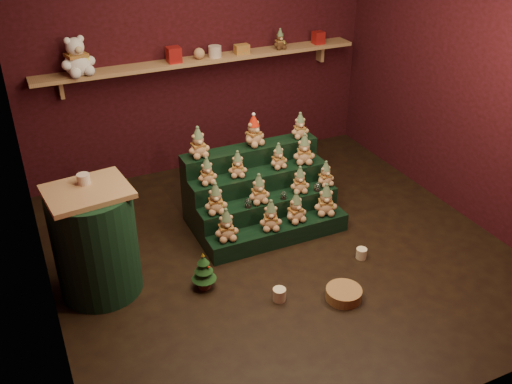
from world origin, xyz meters
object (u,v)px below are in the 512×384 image
side_table (96,242)px  wicker_basket (344,294)px  snow_globe_b (284,195)px  mug_left (279,294)px  riser_tier_front (279,234)px  white_bear (75,51)px  mug_right (361,253)px  snow_globe_c (317,187)px  brown_bear (280,39)px  mini_christmas_tree (204,271)px  snow_globe_a (248,203)px

side_table → wicker_basket: 2.07m
snow_globe_b → side_table: (-1.79, -0.15, 0.08)m
snow_globe_b → mug_left: bearing=-118.6°
riser_tier_front → white_bear: size_ratio=2.92×
wicker_basket → white_bear: size_ratio=0.62×
side_table → mug_left: 1.55m
side_table → mug_right: size_ratio=9.80×
wicker_basket → riser_tier_front: bearing=97.0°
snow_globe_c → brown_bear: bearing=77.2°
snow_globe_c → side_table: bearing=-175.9°
side_table → wicker_basket: side_table is taller
snow_globe_c → mug_right: (0.08, -0.71, -0.35)m
mini_christmas_tree → wicker_basket: bearing=-31.8°
snow_globe_b → snow_globe_c: size_ratio=0.91×
mug_left → wicker_basket: size_ratio=0.37×
mug_left → white_bear: 3.05m
snow_globe_c → mini_christmas_tree: size_ratio=0.24×
snow_globe_a → mini_christmas_tree: size_ratio=0.25×
snow_globe_c → side_table: 2.16m
snow_globe_b → brown_bear: brown_bear is taller
snow_globe_a → brown_bear: size_ratio=0.40×
mini_christmas_tree → wicker_basket: (0.99, -0.62, -0.13)m
mug_left → mug_right: size_ratio=1.11×
riser_tier_front → side_table: 1.71m
white_bear → mug_left: bearing=-81.4°
side_table → brown_bear: brown_bear is taller
side_table → mug_left: size_ratio=8.83×
snow_globe_c → snow_globe_b: bearing=-180.0°
mini_christmas_tree → mug_left: 0.66m
riser_tier_front → white_bear: 2.64m
snow_globe_a → mug_left: 0.98m
riser_tier_front → mini_christmas_tree: bearing=-158.7°
side_table → mug_left: side_table is taller
snow_globe_a → wicker_basket: bearing=-72.1°
white_bear → mini_christmas_tree: bearing=-89.9°
riser_tier_front → white_bear: (-1.37, 1.71, 1.47)m
mug_right → side_table: bearing=166.1°
riser_tier_front → snow_globe_b: bearing=52.2°
riser_tier_front → mug_left: (-0.37, -0.75, -0.04)m
wicker_basket → brown_bear: bearing=74.7°
wicker_basket → mug_right: bearing=42.5°
mug_left → mug_right: 0.96m
snow_globe_b → brown_bear: 2.00m
snow_globe_c → wicker_basket: size_ratio=0.29×
side_table → brown_bear: bearing=27.8°
mug_left → wicker_basket: mug_left is taller
mini_christmas_tree → mug_right: mini_christmas_tree is taller
mug_right → wicker_basket: 0.61m
snow_globe_a → side_table: bearing=-173.8°
snow_globe_c → white_bear: size_ratio=0.18×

